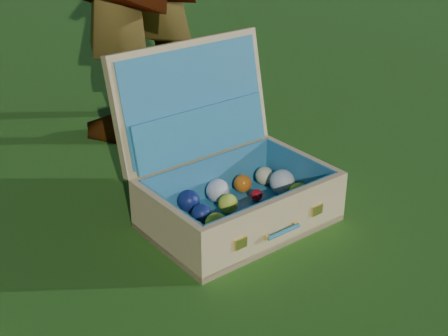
% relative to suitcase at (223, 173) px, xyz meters
% --- Properties ---
extents(ground, '(60.00, 60.00, 0.00)m').
position_rel_suitcase_xyz_m(ground, '(-0.17, 0.07, -0.14)').
color(ground, '#215114').
rests_on(ground, ground).
extents(suitcase, '(0.54, 0.49, 0.50)m').
position_rel_suitcase_xyz_m(suitcase, '(0.00, 0.00, 0.00)').
color(suitcase, '#DCB676').
rests_on(suitcase, ground).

